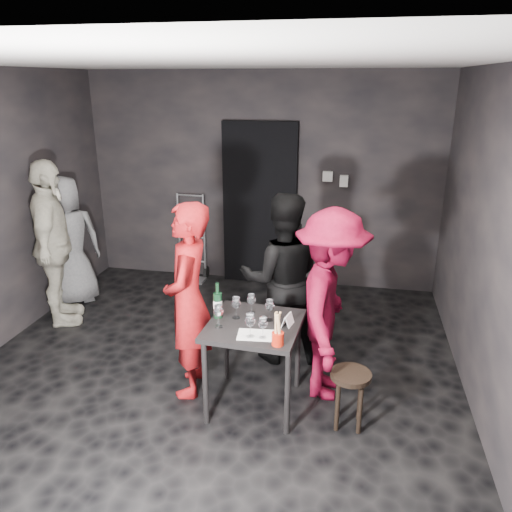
% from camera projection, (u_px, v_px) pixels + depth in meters
% --- Properties ---
extents(floor, '(4.50, 5.00, 0.02)m').
position_uv_depth(floor, '(208.00, 381.00, 4.52)').
color(floor, black).
rests_on(floor, ground).
extents(ceiling, '(4.50, 5.00, 0.02)m').
position_uv_depth(ceiling, '(196.00, 61.00, 3.62)').
color(ceiling, silver).
rests_on(ceiling, ground).
extents(wall_back, '(4.50, 0.04, 2.70)m').
position_uv_depth(wall_back, '(261.00, 181.00, 6.38)').
color(wall_back, black).
rests_on(wall_back, ground).
extents(wall_right, '(0.04, 5.00, 2.70)m').
position_uv_depth(wall_right, '(498.00, 257.00, 3.65)').
color(wall_right, black).
rests_on(wall_right, ground).
extents(doorway, '(0.95, 0.10, 2.10)m').
position_uv_depth(doorway, '(260.00, 205.00, 6.42)').
color(doorway, black).
rests_on(doorway, ground).
extents(wallbox_upper, '(0.12, 0.06, 0.12)m').
position_uv_depth(wallbox_upper, '(328.00, 176.00, 6.14)').
color(wallbox_upper, '#B7B7B2').
rests_on(wallbox_upper, wall_back).
extents(wallbox_lower, '(0.10, 0.06, 0.14)m').
position_uv_depth(wallbox_lower, '(344.00, 181.00, 6.12)').
color(wallbox_lower, '#B7B7B2').
rests_on(wallbox_lower, wall_back).
extents(hand_truck, '(0.39, 0.33, 1.17)m').
position_uv_depth(hand_truck, '(192.00, 264.00, 6.77)').
color(hand_truck, '#B2B2B7').
rests_on(hand_truck, floor).
extents(tasting_table, '(0.72, 0.72, 0.75)m').
position_uv_depth(tasting_table, '(254.00, 334.00, 3.98)').
color(tasting_table, black).
rests_on(tasting_table, floor).
extents(stool, '(0.31, 0.31, 0.47)m').
position_uv_depth(stool, '(350.00, 385.00, 3.82)').
color(stool, black).
rests_on(stool, floor).
extents(server_red, '(0.54, 0.74, 1.87)m').
position_uv_depth(server_red, '(188.00, 290.00, 4.11)').
color(server_red, '#A51215').
rests_on(server_red, floor).
extents(woman_black, '(0.95, 0.66, 1.78)m').
position_uv_depth(woman_black, '(282.00, 271.00, 4.64)').
color(woman_black, black).
rests_on(woman_black, floor).
extents(man_maroon, '(0.55, 1.16, 1.78)m').
position_uv_depth(man_maroon, '(331.00, 297.00, 4.08)').
color(man_maroon, maroon).
rests_on(man_maroon, floor).
extents(bystander_cream, '(1.11, 1.43, 2.19)m').
position_uv_depth(bystander_cream, '(51.00, 228.00, 5.27)').
color(bystander_cream, beige).
rests_on(bystander_cream, floor).
extents(bystander_grey, '(0.86, 0.85, 1.61)m').
position_uv_depth(bystander_grey, '(68.00, 239.00, 5.86)').
color(bystander_grey, slate).
rests_on(bystander_grey, floor).
extents(tasting_mat, '(0.29, 0.21, 0.00)m').
position_uv_depth(tasting_mat, '(256.00, 335.00, 3.77)').
color(tasting_mat, white).
rests_on(tasting_mat, tasting_table).
extents(wine_glass_a, '(0.09, 0.09, 0.21)m').
position_uv_depth(wine_glass_a, '(219.00, 315.00, 3.86)').
color(wine_glass_a, white).
rests_on(wine_glass_a, tasting_table).
extents(wine_glass_b, '(0.10, 0.10, 0.20)m').
position_uv_depth(wine_glass_b, '(236.00, 307.00, 4.01)').
color(wine_glass_b, white).
rests_on(wine_glass_b, tasting_table).
extents(wine_glass_c, '(0.09, 0.09, 0.19)m').
position_uv_depth(wine_glass_c, '(251.00, 303.00, 4.09)').
color(wine_glass_c, white).
rests_on(wine_glass_c, tasting_table).
extents(wine_glass_d, '(0.10, 0.10, 0.21)m').
position_uv_depth(wine_glass_d, '(250.00, 324.00, 3.71)').
color(wine_glass_d, white).
rests_on(wine_glass_d, tasting_table).
extents(wine_glass_e, '(0.07, 0.07, 0.19)m').
position_uv_depth(wine_glass_e, '(263.00, 327.00, 3.70)').
color(wine_glass_e, white).
rests_on(wine_glass_e, tasting_table).
extents(wine_glass_f, '(0.09, 0.09, 0.20)m').
position_uv_depth(wine_glass_f, '(270.00, 309.00, 3.97)').
color(wine_glass_f, white).
rests_on(wine_glass_f, tasting_table).
extents(wine_bottle, '(0.07, 0.07, 0.30)m').
position_uv_depth(wine_bottle, '(218.00, 304.00, 4.02)').
color(wine_bottle, black).
rests_on(wine_bottle, tasting_table).
extents(breadstick_cup, '(0.09, 0.09, 0.28)m').
position_uv_depth(breadstick_cup, '(278.00, 329.00, 3.59)').
color(breadstick_cup, '#B21C0B').
rests_on(breadstick_cup, tasting_table).
extents(reserved_card, '(0.10, 0.14, 0.10)m').
position_uv_depth(reserved_card, '(286.00, 320.00, 3.91)').
color(reserved_card, white).
rests_on(reserved_card, tasting_table).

